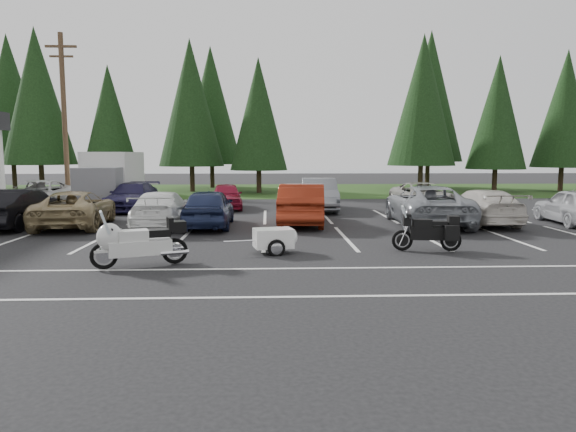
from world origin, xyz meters
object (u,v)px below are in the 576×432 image
(touring_motorcycle, at_px, (140,238))
(car_near_8, at_px, (575,206))
(car_far_4, at_px, (422,196))
(car_far_3, at_px, (319,195))
(box_truck, at_px, (109,179))
(car_near_6, at_px, (427,205))
(car_near_7, at_px, (482,207))
(car_near_1, at_px, (20,208))
(cargo_trailer, at_px, (273,241))
(utility_pole, at_px, (64,117))
(car_near_2, at_px, (75,209))
(car_far_2, at_px, (226,196))
(car_near_5, at_px, (302,204))
(car_far_1, at_px, (132,197))
(car_near_4, at_px, (209,208))
(car_near_3, at_px, (162,209))
(adventure_motorcycle, at_px, (427,228))
(car_far_0, at_px, (38,195))

(touring_motorcycle, bearing_deg, car_near_8, 4.79)
(car_far_4, bearing_deg, car_far_3, 179.28)
(box_truck, height_order, car_far_4, box_truck)
(car_near_6, bearing_deg, car_near_7, -173.78)
(car_near_1, xyz_separation_m, cargo_trailer, (9.57, -5.56, -0.38))
(car_near_1, bearing_deg, box_truck, -91.71)
(box_truck, distance_m, car_near_1, 8.52)
(car_near_1, distance_m, touring_motorcycle, 9.50)
(utility_pole, relative_size, box_truck, 1.61)
(cargo_trailer, bearing_deg, car_near_2, 131.23)
(car_near_2, xyz_separation_m, car_near_6, (13.66, 0.04, 0.09))
(car_near_8, bearing_deg, car_far_2, -20.00)
(car_near_5, height_order, cargo_trailer, car_near_5)
(box_truck, bearing_deg, car_far_1, -52.80)
(box_truck, bearing_deg, car_far_4, -9.81)
(utility_pole, height_order, car_near_7, utility_pole)
(car_near_4, relative_size, car_far_4, 0.89)
(car_near_3, xyz_separation_m, car_near_6, (10.37, 0.00, 0.10))
(utility_pole, distance_m, car_far_2, 9.55)
(car_near_5, relative_size, car_near_6, 0.88)
(car_near_6, height_order, car_far_3, car_far_3)
(car_near_4, relative_size, car_far_3, 0.91)
(car_far_4, xyz_separation_m, touring_motorcycle, (-10.92, -12.77, 0.04))
(car_near_5, relative_size, adventure_motorcycle, 2.26)
(car_near_5, bearing_deg, car_near_6, -178.92)
(car_near_2, height_order, car_far_4, car_near_2)
(car_near_1, relative_size, car_near_7, 0.94)
(car_near_4, bearing_deg, touring_motorcycle, 82.11)
(car_near_1, distance_m, car_near_8, 21.57)
(box_truck, xyz_separation_m, car_near_4, (6.37, -8.67, -0.71))
(utility_pole, bearing_deg, car_far_4, -7.23)
(touring_motorcycle, bearing_deg, car_far_3, 45.64)
(utility_pole, bearing_deg, car_near_3, -50.12)
(car_near_2, xyz_separation_m, car_far_3, (9.92, 5.41, 0.10))
(car_near_7, xyz_separation_m, car_far_3, (-5.97, 5.27, 0.10))
(car_near_6, height_order, adventure_motorcycle, car_near_6)
(car_near_5, distance_m, car_far_0, 13.91)
(car_near_8, relative_size, adventure_motorcycle, 1.97)
(car_near_2, relative_size, adventure_motorcycle, 2.28)
(touring_motorcycle, bearing_deg, car_far_0, 101.91)
(utility_pole, height_order, touring_motorcycle, utility_pole)
(car_far_2, relative_size, car_far_3, 0.81)
(car_near_3, distance_m, car_far_1, 6.39)
(box_truck, distance_m, car_far_3, 11.58)
(car_near_5, relative_size, car_near_8, 1.15)
(car_far_0, distance_m, car_far_3, 13.95)
(car_far_1, bearing_deg, car_near_5, -31.95)
(car_near_1, height_order, car_near_3, car_near_1)
(box_truck, bearing_deg, car_near_5, -38.64)
(car_near_5, height_order, car_near_8, car_near_5)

